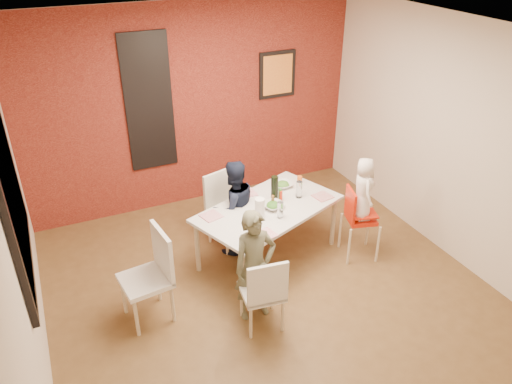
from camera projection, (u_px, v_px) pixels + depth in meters
name	position (u px, v px, depth m)	size (l,w,h in m)	color
ground	(267.00, 288.00, 5.44)	(4.50, 4.50, 0.00)	brown
ceiling	(271.00, 34.00, 4.13)	(4.50, 4.50, 0.02)	silver
wall_back	(194.00, 107.00, 6.57)	(4.50, 0.02, 2.70)	beige
wall_front	(433.00, 336.00, 3.00)	(4.50, 0.02, 2.70)	beige
wall_left	(15.00, 233.00, 3.96)	(0.02, 4.50, 2.70)	beige
wall_right	(449.00, 140.00, 5.61)	(0.02, 4.50, 2.70)	beige
brick_accent_wall	(195.00, 107.00, 6.56)	(4.50, 0.02, 2.70)	maroon
picture_window_frame	(12.00, 199.00, 4.04)	(0.05, 1.70, 1.30)	black
picture_window_pane	(14.00, 199.00, 4.04)	(0.02, 1.55, 1.15)	black
glassblock_strip	(149.00, 103.00, 6.25)	(0.55, 0.03, 1.70)	silver
glassblock_surround	(149.00, 103.00, 6.25)	(0.60, 0.03, 1.76)	black
art_print_frame	(277.00, 75.00, 6.83)	(0.54, 0.03, 0.64)	black
art_print_canvas	(278.00, 75.00, 6.82)	(0.44, 0.01, 0.54)	orange
dining_table	(268.00, 212.00, 5.65)	(1.85, 1.43, 0.68)	silver
chair_near	(264.00, 291.00, 4.69)	(0.44, 0.44, 0.84)	silver
chair_far	(225.00, 205.00, 6.00)	(0.53, 0.53, 0.91)	beige
chair_left	(153.00, 271.00, 4.83)	(0.50, 0.50, 0.97)	white
high_chair	(358.00, 216.00, 5.73)	(0.46, 0.46, 0.89)	red
child_near	(255.00, 266.00, 4.82)	(0.43, 0.29, 1.19)	brown
child_far	(234.00, 208.00, 5.78)	(0.57, 0.45, 1.18)	black
toddler	(363.00, 189.00, 5.55)	(0.36, 0.24, 0.74)	white
plate_near_left	(266.00, 234.00, 5.13)	(0.20, 0.20, 0.01)	white
plate_far_mid	(247.00, 193.00, 5.89)	(0.20, 0.20, 0.01)	white
plate_near_right	(323.00, 196.00, 5.82)	(0.20, 0.20, 0.01)	silver
plate_far_left	(211.00, 216.00, 5.44)	(0.20, 0.20, 0.01)	white
salad_bowl_a	(273.00, 206.00, 5.59)	(0.24, 0.24, 0.06)	silver
salad_bowl_b	(283.00, 185.00, 6.02)	(0.23, 0.23, 0.06)	white
wine_bottle	(274.00, 189.00, 5.67)	(0.08, 0.08, 0.31)	black
wine_glass_a	(280.00, 210.00, 5.38)	(0.07, 0.07, 0.19)	silver
wine_glass_b	(299.00, 189.00, 5.77)	(0.07, 0.07, 0.21)	white
paper_towel_roll	(260.00, 209.00, 5.36)	(0.11, 0.11, 0.24)	white
condiment_red	(281.00, 196.00, 5.69)	(0.04, 0.04, 0.14)	red
condiment_green	(280.00, 195.00, 5.71)	(0.04, 0.04, 0.16)	#327928
condiment_brown	(273.00, 201.00, 5.61)	(0.03, 0.03, 0.13)	brown
sippy_cup	(300.00, 180.00, 6.08)	(0.06, 0.06, 0.11)	#DB5E18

